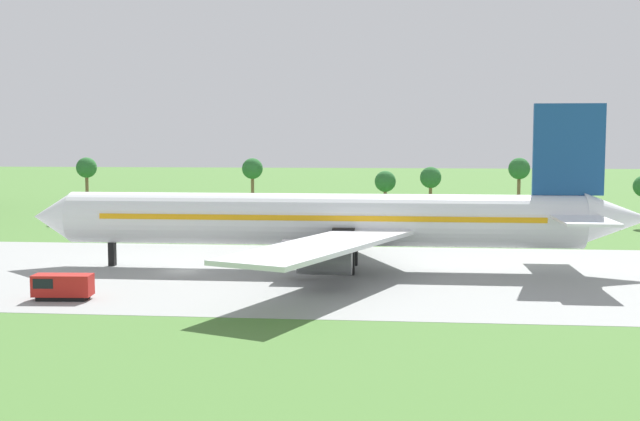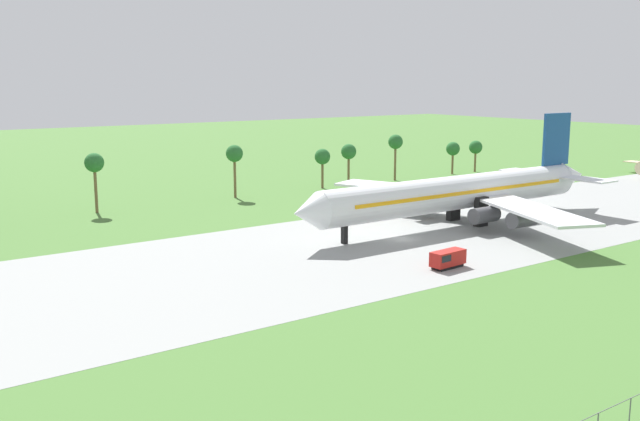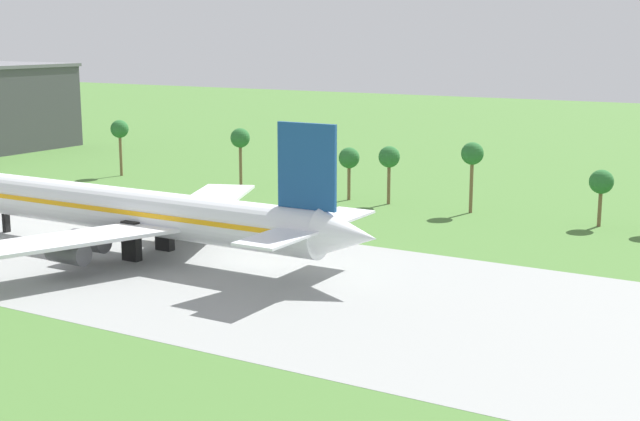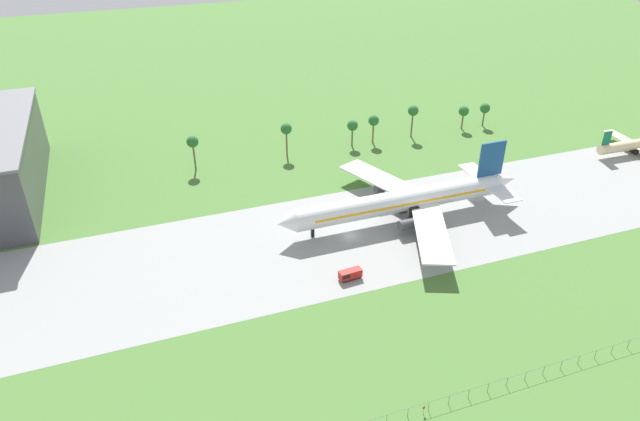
# 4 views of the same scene
# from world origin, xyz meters

# --- Properties ---
(ground_plane) EXTENTS (600.00, 600.00, 0.00)m
(ground_plane) POSITION_xyz_m (0.00, 0.00, 0.00)
(ground_plane) COLOR #477233
(taxiway_strip) EXTENTS (320.00, 44.00, 0.02)m
(taxiway_strip) POSITION_xyz_m (0.00, 0.00, 0.01)
(taxiway_strip) COLOR gray
(taxiway_strip) RESTS_ON ground_plane
(jet_airliner) EXTENTS (69.25, 56.61, 18.42)m
(jet_airliner) POSITION_xyz_m (16.57, 2.92, 5.58)
(jet_airliner) COLOR white
(jet_airliner) RESTS_ON ground_plane
(baggage_tug) EXTENTS (5.40, 2.37, 2.35)m
(baggage_tug) POSITION_xyz_m (-6.95, -16.37, 1.27)
(baggage_tug) COLOR black
(baggage_tug) RESTS_ON ground_plane
(palm_tree_row) EXTENTS (107.37, 3.60, 11.39)m
(palm_tree_row) POSITION_xyz_m (28.05, 50.52, 7.97)
(palm_tree_row) COLOR brown
(palm_tree_row) RESTS_ON ground_plane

